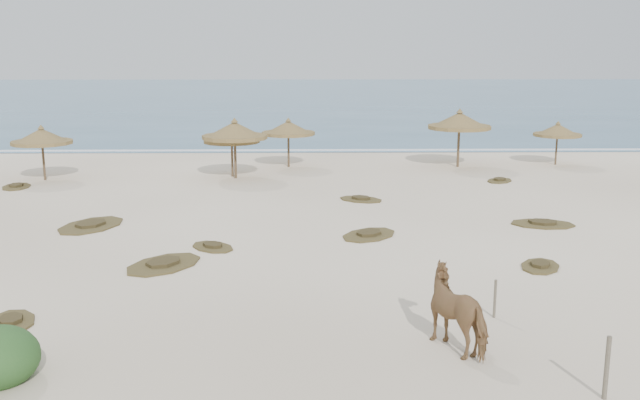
% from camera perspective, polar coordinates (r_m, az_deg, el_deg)
% --- Properties ---
extents(ground, '(160.00, 160.00, 0.00)m').
position_cam_1_polar(ground, '(19.36, -5.74, -7.06)').
color(ground, '#F9E8CC').
rests_on(ground, ground).
extents(ocean, '(200.00, 100.00, 0.01)m').
position_cam_1_polar(ocean, '(93.44, -1.98, 8.26)').
color(ocean, '#285A7A').
rests_on(ocean, ground).
extents(foam_line, '(70.00, 0.60, 0.01)m').
position_cam_1_polar(foam_line, '(44.69, -3.03, 3.98)').
color(foam_line, white).
rests_on(foam_line, ground).
extents(palapa_1, '(3.32, 3.32, 2.70)m').
position_cam_1_polar(palapa_1, '(36.91, -21.38, 4.70)').
color(palapa_1, '#4F3C28').
rests_on(palapa_1, ground).
extents(palapa_2, '(3.27, 3.27, 2.63)m').
position_cam_1_polar(palapa_2, '(35.59, -7.09, 5.11)').
color(palapa_2, '#4F3C28').
rests_on(palapa_2, ground).
extents(palapa_3, '(3.98, 3.98, 2.99)m').
position_cam_1_polar(palapa_3, '(35.09, -6.84, 5.47)').
color(palapa_3, '#4F3C28').
rests_on(palapa_3, ground).
extents(palapa_4, '(3.37, 3.37, 2.66)m').
position_cam_1_polar(palapa_4, '(38.27, -2.55, 5.72)').
color(palapa_4, '#4F3C28').
rests_on(palapa_4, ground).
extents(palapa_5, '(3.71, 3.71, 3.15)m').
position_cam_1_polar(palapa_5, '(38.94, 11.09, 6.17)').
color(palapa_5, '#4F3C28').
rests_on(palapa_5, ground).
extents(palapa_6, '(2.78, 2.78, 2.41)m').
position_cam_1_polar(palapa_6, '(41.11, 18.48, 5.27)').
color(palapa_6, '#4F3C28').
rests_on(palapa_6, ground).
extents(horse, '(1.82, 2.21, 1.71)m').
position_cam_1_polar(horse, '(15.65, 11.21, -8.64)').
color(horse, '#8E6140').
rests_on(horse, ground).
extents(fence_post_near, '(0.11, 0.11, 1.23)m').
position_cam_1_polar(fence_post_near, '(14.34, 21.96, -12.35)').
color(fence_post_near, '#6B6150').
rests_on(fence_post_near, ground).
extents(fence_post_far, '(0.08, 0.08, 0.95)m').
position_cam_1_polar(fence_post_far, '(17.63, 13.82, -7.68)').
color(fence_post_far, '#6B6150').
rests_on(fence_post_far, ground).
extents(scrub_1, '(2.80, 3.37, 0.16)m').
position_cam_1_polar(scrub_1, '(27.03, -17.85, -1.91)').
color(scrub_1, brown).
rests_on(scrub_1, ground).
extents(scrub_2, '(1.93, 1.94, 0.16)m').
position_cam_1_polar(scrub_2, '(23.26, -8.59, -3.69)').
color(scrub_2, brown).
rests_on(scrub_2, ground).
extents(scrub_3, '(2.62, 2.68, 0.16)m').
position_cam_1_polar(scrub_3, '(24.52, 3.94, -2.76)').
color(scrub_3, brown).
rests_on(scrub_3, ground).
extents(scrub_4, '(1.70, 1.98, 0.16)m').
position_cam_1_polar(scrub_4, '(21.99, 17.20, -5.05)').
color(scrub_4, brown).
rests_on(scrub_4, ground).
extents(scrub_5, '(2.52, 1.86, 0.16)m').
position_cam_1_polar(scrub_5, '(27.18, 17.38, -1.81)').
color(scrub_5, brown).
rests_on(scrub_5, ground).
extents(scrub_6, '(1.57, 2.11, 0.16)m').
position_cam_1_polar(scrub_6, '(35.73, -23.13, 1.02)').
color(scrub_6, brown).
rests_on(scrub_6, ground).
extents(scrub_7, '(2.26, 2.02, 0.16)m').
position_cam_1_polar(scrub_7, '(30.16, 3.28, 0.08)').
color(scrub_7, brown).
rests_on(scrub_7, ground).
extents(scrub_9, '(2.87, 3.11, 0.16)m').
position_cam_1_polar(scrub_9, '(21.70, -12.41, -5.01)').
color(scrub_9, brown).
rests_on(scrub_9, ground).
extents(scrub_10, '(1.82, 1.95, 0.16)m').
position_cam_1_polar(scrub_10, '(35.43, 14.17, 1.54)').
color(scrub_10, brown).
rests_on(scrub_10, ground).
extents(scrub_11, '(1.55, 1.92, 0.16)m').
position_cam_1_polar(scrub_11, '(18.41, -23.49, -8.90)').
color(scrub_11, brown).
rests_on(scrub_11, ground).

